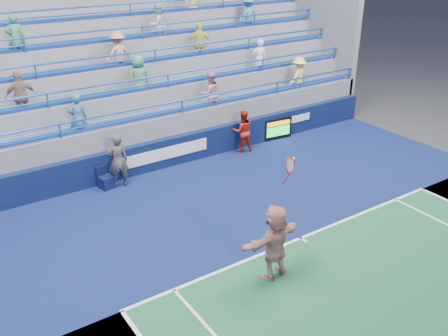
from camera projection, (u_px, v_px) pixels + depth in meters
ground at (301, 239)px, 14.16m from camera, size 120.00×120.00×0.00m
sponsor_wall at (186, 148)px, 18.82m from camera, size 18.00×0.32×1.10m
bleacher_stand at (141, 98)px, 21.24m from camera, size 18.00×5.60×6.13m
serve_speed_board at (277, 129)px, 20.92m from camera, size 1.33×0.28×0.91m
judge_chair at (106, 181)px, 16.92m from camera, size 0.52×0.52×0.78m
tennis_player at (275, 242)px, 12.22m from camera, size 1.90×0.79×3.19m
line_judge at (118, 161)px, 16.75m from camera, size 0.76×0.57×1.90m
ball_girl at (243, 131)px, 19.60m from camera, size 1.00×0.90×1.70m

